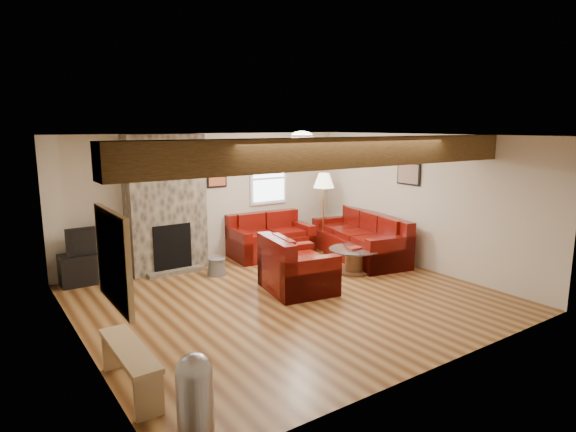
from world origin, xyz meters
name	(u,v)px	position (x,y,z in m)	size (l,w,h in m)	color
room	(288,219)	(0.00, 0.00, 1.25)	(8.00, 8.00, 8.00)	#5A3417
oak_beam	(344,152)	(0.00, -1.25, 2.31)	(6.00, 0.36, 0.38)	#34200F
chimney_breast	(166,205)	(-1.00, 2.49, 1.22)	(1.40, 0.67, 2.50)	#38322B
back_window	(268,178)	(1.35, 2.71, 1.55)	(0.90, 0.08, 1.10)	silver
hatch_window	(114,258)	(-2.96, -1.50, 1.45)	(0.08, 1.00, 0.90)	tan
ceiling_dome	(302,138)	(0.90, 0.90, 2.44)	(0.40, 0.40, 0.18)	white
artwork_back	(217,174)	(0.15, 2.71, 1.70)	(0.42, 0.06, 0.52)	black
artwork_right	(408,174)	(2.96, 0.30, 1.75)	(0.06, 0.55, 0.42)	black
sofa_three	(359,236)	(2.48, 1.09, 0.45)	(2.33, 0.97, 0.90)	#410405
loveseat	(271,235)	(1.09, 2.23, 0.43)	(1.63, 0.94, 0.87)	#410405
armchair_red	(298,263)	(0.33, 0.20, 0.45)	(1.11, 0.98, 0.90)	#410405
coffee_table	(354,261)	(1.73, 0.41, 0.22)	(0.91, 0.91, 0.48)	#422715
tv_cabinet	(93,267)	(-2.33, 2.53, 0.26)	(1.04, 0.42, 0.52)	black
television	(90,239)	(-2.33, 2.53, 0.76)	(0.81, 0.11, 0.47)	black
floor_lamp	(324,185)	(2.20, 1.90, 1.43)	(0.43, 0.43, 1.68)	tan
pine_bench	(130,369)	(-2.83, -1.31, 0.23)	(0.29, 1.23, 0.46)	tan
pedal_bin	(195,397)	(-2.60, -2.40, 0.39)	(0.31, 0.31, 0.79)	#A2A2A7
coal_bucket	(217,266)	(-0.40, 1.70, 0.16)	(0.34, 0.34, 0.32)	slate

